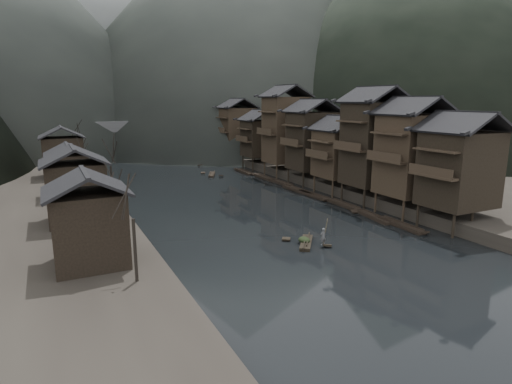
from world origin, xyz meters
TOP-DOWN VIEW (x-y plane):
  - water at (0.00, 0.00)m, footprint 300.00×300.00m
  - right_bank at (35.00, 40.00)m, footprint 40.00×200.00m
  - stilt_houses at (17.28, 19.25)m, footprint 9.00×67.60m
  - left_houses at (-20.50, 20.12)m, footprint 8.10×53.20m
  - bare_trees at (-17.00, 25.91)m, footprint 3.97×71.40m
  - moored_sampans at (12.15, 15.06)m, footprint 2.28×48.87m
  - midriver_boats at (1.23, 56.23)m, footprint 16.22×42.71m
  - stone_bridge at (-0.00, 72.00)m, footprint 40.00×6.00m
  - hills at (4.92, 169.53)m, footprint 320.00×380.00m
  - hero_sampan at (-0.57, -5.33)m, footprint 3.61×4.43m
  - cargo_heap at (-0.70, -5.15)m, footprint 1.08×1.42m
  - boatman at (0.47, -6.70)m, footprint 0.65×0.44m
  - bamboo_pole at (0.67, -6.70)m, footprint 1.29×2.44m

SIDE VIEW (x-z plane):
  - water at x=0.00m, z-range 0.00..0.00m
  - moored_sampans at x=12.15m, z-range -0.03..0.44m
  - midriver_boats at x=1.23m, z-range -0.02..0.43m
  - hero_sampan at x=-0.57m, z-range -0.01..0.42m
  - cargo_heap at x=-0.70m, z-range 0.43..1.08m
  - right_bank at x=35.00m, z-range 0.00..1.80m
  - boatman at x=0.47m, z-range 0.43..2.15m
  - bamboo_pole at x=0.67m, z-range 2.15..5.98m
  - stone_bridge at x=0.00m, z-range 0.61..9.61m
  - left_houses at x=-20.50m, z-range 1.30..10.02m
  - bare_trees at x=-17.00m, z-range 2.59..10.53m
  - stilt_houses at x=17.28m, z-range 0.52..17.55m
  - hills at x=4.92m, z-range -6.48..115.04m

